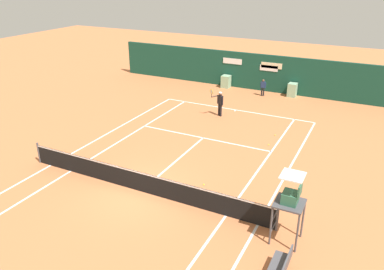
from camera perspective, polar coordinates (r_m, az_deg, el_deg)
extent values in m
plane|color=#C67042|center=(16.88, -7.71, -8.34)|extent=(80.00, 80.00, 0.00)
cube|color=white|center=(26.35, 6.61, 3.76)|extent=(10.60, 0.10, 0.01)
cube|color=white|center=(20.05, -20.42, -4.27)|extent=(0.10, 23.40, 0.01)
cube|color=white|center=(19.18, -17.71, -5.16)|extent=(0.10, 23.40, 0.01)
cube|color=white|center=(15.29, 5.10, -11.96)|extent=(0.10, 23.40, 0.01)
cube|color=white|center=(14.96, 9.84, -13.14)|extent=(0.10, 23.40, 0.01)
cube|color=white|center=(21.79, 1.69, -0.43)|extent=(8.00, 0.10, 0.01)
cube|color=white|center=(19.23, -2.39, -3.89)|extent=(0.10, 6.40, 0.01)
cube|color=white|center=(26.22, 6.50, 3.67)|extent=(0.10, 0.24, 0.01)
cylinder|color=#4C4C51|center=(20.31, -21.99, -2.48)|extent=(0.10, 0.10, 1.07)
cylinder|color=#4C4C51|center=(14.52, 12.67, -12.08)|extent=(0.10, 0.10, 1.07)
cube|color=black|center=(16.63, -7.80, -6.95)|extent=(12.00, 0.03, 0.95)
cube|color=white|center=(16.41, -7.89, -5.62)|extent=(12.00, 0.04, 0.06)
cube|color=#144233|center=(30.77, 10.27, 9.23)|extent=(25.00, 0.24, 2.87)
cube|color=white|center=(30.36, 11.45, 9.79)|extent=(1.41, 0.02, 0.44)
cube|color=beige|center=(30.26, 11.84, 10.16)|extent=(1.63, 0.02, 0.44)
cube|color=white|center=(31.22, 6.08, 10.96)|extent=(1.60, 0.02, 0.44)
cube|color=#8CB793|center=(31.35, 5.12, 8.00)|extent=(0.66, 0.70, 0.99)
cube|color=#8CB793|center=(29.87, 14.81, 6.55)|extent=(0.62, 0.70, 1.03)
cylinder|color=#47474C|center=(13.70, 11.74, -13.23)|extent=(0.07, 0.07, 1.54)
cylinder|color=#47474C|center=(14.42, 12.74, -11.25)|extent=(0.07, 0.07, 1.54)
cylinder|color=#47474C|center=(13.57, 15.50, -14.06)|extent=(0.07, 0.07, 1.54)
cylinder|color=#47474C|center=(14.30, 16.29, -12.02)|extent=(0.07, 0.07, 1.54)
cylinder|color=#47474C|center=(14.23, 12.15, -13.22)|extent=(0.04, 0.81, 0.04)
cylinder|color=#47474C|center=(13.97, 12.31, -11.71)|extent=(0.04, 0.81, 0.04)
cube|color=#47474C|center=(13.54, 14.41, -9.89)|extent=(1.00, 1.00, 0.06)
cube|color=#2D664C|center=(13.42, 14.50, -9.06)|extent=(0.52, 0.56, 0.40)
cube|color=#2D664C|center=(13.18, 15.90, -7.94)|extent=(0.06, 0.56, 0.45)
cube|color=white|center=(12.99, 14.88, -5.90)|extent=(0.76, 0.80, 0.04)
cylinder|color=#38383D|center=(13.33, 13.30, -17.80)|extent=(0.06, 0.06, 0.38)
cube|color=#4C4C51|center=(12.68, 12.60, -18.88)|extent=(0.48, 1.50, 0.08)
cube|color=#4C4C51|center=(12.48, 13.96, -18.32)|extent=(0.06, 1.50, 0.42)
cylinder|color=black|center=(24.97, 4.34, 3.72)|extent=(0.13, 0.13, 0.82)
cylinder|color=black|center=(25.11, 4.07, 3.83)|extent=(0.13, 0.13, 0.82)
cube|color=black|center=(24.81, 4.26, 5.29)|extent=(0.42, 0.35, 0.57)
sphere|color=brown|center=(24.69, 4.28, 6.17)|extent=(0.23, 0.23, 0.23)
cylinder|color=white|center=(24.67, 4.29, 6.36)|extent=(0.21, 0.21, 0.06)
cylinder|color=black|center=(24.66, 4.59, 5.06)|extent=(0.09, 0.09, 0.55)
cylinder|color=brown|center=(24.74, 3.44, 5.83)|extent=(0.33, 0.53, 0.09)
cylinder|color=black|center=(24.54, 2.94, 5.96)|extent=(0.03, 0.03, 0.22)
torus|color=yellow|center=(24.46, 2.95, 6.52)|extent=(0.28, 0.16, 0.30)
cylinder|color=silver|center=(24.46, 2.95, 6.52)|extent=(0.23, 0.12, 0.26)
cylinder|color=black|center=(29.55, 10.68, 6.37)|extent=(0.11, 0.11, 0.66)
cylinder|color=black|center=(29.59, 10.41, 6.41)|extent=(0.11, 0.11, 0.66)
cube|color=navy|center=(29.41, 10.63, 7.43)|extent=(0.30, 0.17, 0.46)
sphere|color=brown|center=(29.33, 10.67, 8.03)|extent=(0.18, 0.18, 0.18)
cylinder|color=navy|center=(29.37, 10.96, 7.32)|extent=(0.07, 0.07, 0.44)
cylinder|color=navy|center=(29.47, 10.28, 7.42)|extent=(0.07, 0.07, 0.44)
sphere|color=#CCE033|center=(22.60, 12.36, -0.01)|extent=(0.07, 0.07, 0.07)
sphere|color=#CCE033|center=(17.14, 1.79, -7.44)|extent=(0.07, 0.07, 0.07)
sphere|color=#CCE033|center=(21.28, 11.44, -1.44)|extent=(0.07, 0.07, 0.07)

